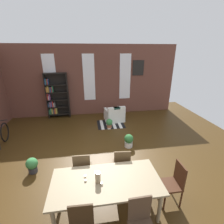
% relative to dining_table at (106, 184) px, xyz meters
% --- Properties ---
extents(ground_plane, '(10.81, 10.81, 0.00)m').
position_rel_dining_table_xyz_m(ground_plane, '(-0.14, 1.35, -0.69)').
color(ground_plane, '#402B10').
extents(back_wall_brick, '(8.59, 0.12, 3.37)m').
position_rel_dining_table_xyz_m(back_wall_brick, '(-0.14, 5.57, 1.00)').
color(back_wall_brick, brown).
rests_on(back_wall_brick, ground).
extents(window_pane_0, '(0.55, 0.02, 2.19)m').
position_rel_dining_table_xyz_m(window_pane_0, '(-1.92, 5.50, 1.17)').
color(window_pane_0, white).
extents(window_pane_1, '(0.55, 0.02, 2.19)m').
position_rel_dining_table_xyz_m(window_pane_1, '(-0.14, 5.50, 1.17)').
color(window_pane_1, white).
extents(window_pane_2, '(0.55, 0.02, 2.19)m').
position_rel_dining_table_xyz_m(window_pane_2, '(1.63, 5.50, 1.17)').
color(window_pane_2, white).
extents(dining_table, '(2.08, 0.99, 0.76)m').
position_rel_dining_table_xyz_m(dining_table, '(0.00, 0.00, 0.00)').
color(dining_table, '#907F5F').
rests_on(dining_table, ground).
extents(vase_on_table, '(0.10, 0.10, 0.22)m').
position_rel_dining_table_xyz_m(vase_on_table, '(-0.16, -0.00, 0.19)').
color(vase_on_table, '#998466').
rests_on(vase_on_table, dining_table).
extents(tealight_candle_0, '(0.04, 0.04, 0.04)m').
position_rel_dining_table_xyz_m(tealight_candle_0, '(-0.10, -0.08, 0.10)').
color(tealight_candle_0, silver).
rests_on(tealight_candle_0, dining_table).
extents(tealight_candle_1, '(0.04, 0.04, 0.03)m').
position_rel_dining_table_xyz_m(tealight_candle_1, '(-0.39, 0.05, 0.09)').
color(tealight_candle_1, silver).
rests_on(tealight_candle_1, dining_table).
extents(tealight_candle_2, '(0.04, 0.04, 0.03)m').
position_rel_dining_table_xyz_m(tealight_candle_2, '(-0.40, 0.16, 0.09)').
color(tealight_candle_2, silver).
rests_on(tealight_candle_2, dining_table).
extents(dining_chair_near_right, '(0.41, 0.41, 0.95)m').
position_rel_dining_table_xyz_m(dining_chair_near_right, '(0.47, -0.72, -0.17)').
color(dining_chair_near_right, '#4A3525').
rests_on(dining_chair_near_right, ground).
extents(dining_chair_far_left, '(0.42, 0.42, 0.95)m').
position_rel_dining_table_xyz_m(dining_chair_far_left, '(-0.47, 0.72, -0.17)').
color(dining_chair_far_left, brown).
rests_on(dining_chair_far_left, ground).
extents(dining_chair_head_right, '(0.40, 0.40, 0.95)m').
position_rel_dining_table_xyz_m(dining_chair_head_right, '(1.41, -0.00, -0.17)').
color(dining_chair_head_right, '#402112').
rests_on(dining_chair_head_right, ground).
extents(dining_chair_far_right, '(0.44, 0.44, 0.95)m').
position_rel_dining_table_xyz_m(dining_chair_far_right, '(0.46, 0.72, -0.17)').
color(dining_chair_far_right, brown).
rests_on(dining_chair_far_right, ground).
extents(bookshelf_tall, '(1.02, 0.29, 2.14)m').
position_rel_dining_table_xyz_m(bookshelf_tall, '(-1.75, 5.33, 0.35)').
color(bookshelf_tall, black).
rests_on(bookshelf_tall, ground).
extents(armchair_white, '(0.92, 0.92, 0.75)m').
position_rel_dining_table_xyz_m(armchair_white, '(0.93, 4.46, -0.41)').
color(armchair_white, white).
rests_on(armchair_white, ground).
extents(potted_plant_by_shelf, '(0.31, 0.31, 0.43)m').
position_rel_dining_table_xyz_m(potted_plant_by_shelf, '(-1.83, 1.41, -0.45)').
color(potted_plant_by_shelf, '#333338').
rests_on(potted_plant_by_shelf, ground).
extents(potted_plant_corner, '(0.28, 0.28, 0.39)m').
position_rel_dining_table_xyz_m(potted_plant_corner, '(0.58, 3.75, -0.47)').
color(potted_plant_corner, '#9E6042').
rests_on(potted_plant_corner, ground).
extents(potted_plant_window, '(0.30, 0.30, 0.46)m').
position_rel_dining_table_xyz_m(potted_plant_window, '(1.03, 2.21, -0.45)').
color(potted_plant_window, silver).
rests_on(potted_plant_window, ground).
extents(striped_rug, '(1.18, 0.98, 0.01)m').
position_rel_dining_table_xyz_m(striped_rug, '(0.69, 4.09, -0.68)').
color(striped_rug, black).
rests_on(striped_rug, ground).
extents(framed_picture, '(0.56, 0.03, 0.72)m').
position_rel_dining_table_xyz_m(framed_picture, '(2.28, 5.49, 1.59)').
color(framed_picture, black).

